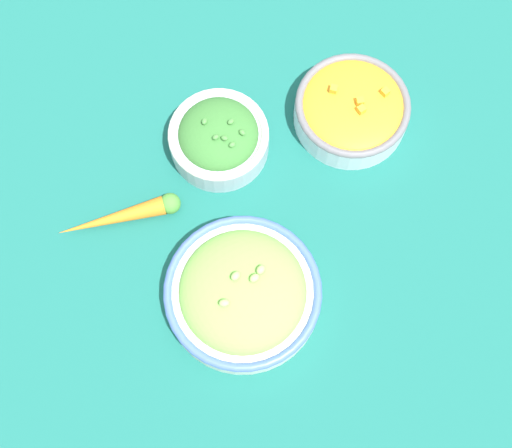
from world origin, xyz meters
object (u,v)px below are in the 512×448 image
bowl_lettuce (243,292)px  bowl_broccoli (219,137)px  bowl_squash (352,109)px  loose_carrot (123,216)px

bowl_lettuce → bowl_broccoli: 0.24m
bowl_squash → bowl_broccoli: size_ratio=1.16×
bowl_broccoli → loose_carrot: 0.18m
bowl_broccoli → loose_carrot: bowl_broccoli is taller
bowl_lettuce → loose_carrot: (-0.13, 0.17, -0.01)m
loose_carrot → bowl_broccoli: bearing=-156.2°
bowl_squash → loose_carrot: size_ratio=0.94×
bowl_broccoli → loose_carrot: bearing=-158.2°
bowl_broccoli → bowl_squash: bearing=-4.2°
bowl_lettuce → bowl_broccoli: bowl_broccoli is taller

